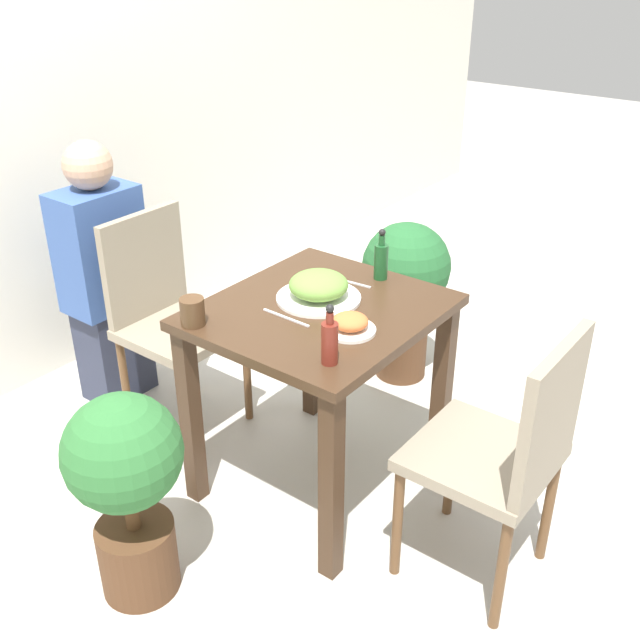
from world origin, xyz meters
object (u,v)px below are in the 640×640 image
object	(u,v)px
food_plate	(319,288)
person_figure	(104,277)
chair_near	(507,449)
drink_cup	(192,312)
potted_plant_right	(405,282)
potted_plant_left	(127,480)
chair_far	(167,310)
side_plate	(350,324)
condiment_bottle	(330,341)
sauce_bottle	(381,260)

from	to	relation	value
food_plate	person_figure	size ratio (longest dim) A/B	0.25
chair_near	drink_cup	distance (m)	1.08
potted_plant_right	person_figure	world-z (taller)	person_figure
potted_plant_left	person_figure	world-z (taller)	person_figure
chair_near	chair_far	xyz separation A→B (m)	(0.01, 1.50, 0.00)
chair_near	side_plate	size ratio (longest dim) A/B	5.40
chair_near	potted_plant_right	distance (m)	1.28
side_plate	potted_plant_left	size ratio (longest dim) A/B	0.23
condiment_bottle	potted_plant_left	bearing A→B (deg)	141.71
chair_far	condiment_bottle	distance (m)	1.08
person_figure	food_plate	bearing A→B (deg)	-84.35
chair_near	food_plate	distance (m)	0.83
condiment_bottle	person_figure	distance (m)	1.40
potted_plant_left	sauce_bottle	bearing A→B (deg)	-9.31
chair_near	potted_plant_left	size ratio (longest dim) A/B	1.27
drink_cup	person_figure	bearing A→B (deg)	71.40
chair_near	potted_plant_right	world-z (taller)	chair_near
potted_plant_left	potted_plant_right	world-z (taller)	potted_plant_right
drink_cup	condiment_bottle	size ratio (longest dim) A/B	0.48
side_plate	condiment_bottle	size ratio (longest dim) A/B	0.87
chair_near	side_plate	world-z (taller)	chair_near
potted_plant_right	person_figure	xyz separation A→B (m)	(-0.92, 0.95, 0.10)
side_plate	potted_plant_right	distance (m)	1.05
side_plate	person_figure	bearing A→B (deg)	89.17
person_figure	chair_near	bearing A→B (deg)	-89.39
side_plate	drink_cup	size ratio (longest dim) A/B	1.80
potted_plant_left	potted_plant_right	size ratio (longest dim) A/B	0.95
drink_cup	potted_plant_right	size ratio (longest dim) A/B	0.12
food_plate	condiment_bottle	world-z (taller)	condiment_bottle
chair_near	condiment_bottle	size ratio (longest dim) A/B	4.68
sauce_bottle	potted_plant_right	size ratio (longest dim) A/B	0.26
food_plate	drink_cup	world-z (taller)	food_plate
person_figure	potted_plant_right	bearing A→B (deg)	-45.74
chair_near	condiment_bottle	xyz separation A→B (m)	(-0.23, 0.49, 0.31)
potted_plant_right	person_figure	size ratio (longest dim) A/B	0.65
side_plate	person_figure	size ratio (longest dim) A/B	0.14
chair_far	condiment_bottle	bearing A→B (deg)	-103.39
sauce_bottle	person_figure	distance (m)	1.24
drink_cup	sauce_bottle	bearing A→B (deg)	-23.20
side_plate	sauce_bottle	bearing A→B (deg)	20.08
side_plate	potted_plant_left	distance (m)	0.84
chair_far	condiment_bottle	xyz separation A→B (m)	(-0.24, -1.00, 0.31)
chair_near	side_plate	distance (m)	0.62
chair_far	sauce_bottle	distance (m)	0.92
food_plate	potted_plant_left	xyz separation A→B (m)	(-0.82, 0.10, -0.36)
food_plate	person_figure	bearing A→B (deg)	95.65
drink_cup	potted_plant_left	bearing A→B (deg)	-165.28
food_plate	potted_plant_right	bearing A→B (deg)	8.95
food_plate	side_plate	world-z (taller)	food_plate
drink_cup	potted_plant_right	world-z (taller)	drink_cup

